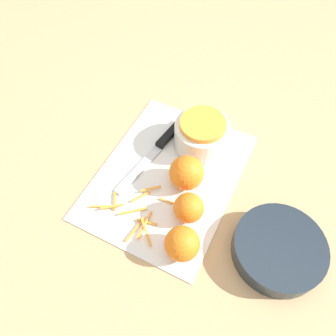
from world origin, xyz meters
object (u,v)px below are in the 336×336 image
Objects in this scene: bowl_speckled at (202,134)px; orange_right at (182,244)px; bowl_dark at (278,249)px; knife at (164,141)px; orange_back at (187,172)px; orange_left at (189,208)px.

bowl_speckled is 1.88× the size of orange_right.
bowl_dark is (0.20, 0.26, -0.02)m from bowl_speckled.
bowl_dark is 2.58× the size of orange_right.
knife is 3.35× the size of orange_back.
bowl_speckled reaches higher than bowl_dark.
orange_left is (0.16, 0.15, 0.03)m from knife.
bowl_speckled reaches higher than orange_right.
orange_right is at bearing 15.42° from orange_left.
bowl_dark is at bearing 74.81° from knife.
bowl_dark is 2.81× the size of orange_left.
knife is at bearing -138.12° from orange_left.
bowl_speckled reaches higher than orange_left.
bowl_dark is at bearing 52.96° from bowl_speckled.
bowl_dark is 0.69× the size of knife.
bowl_speckled is 0.21m from orange_left.
orange_back is (0.08, 0.10, 0.04)m from knife.
orange_back is at bearing -158.24° from orange_right.
bowl_speckled is 0.51× the size of knife.
knife is 3.72× the size of orange_right.
knife is at bearing -114.09° from bowl_dark.
orange_left is (0.01, -0.21, 0.02)m from bowl_dark.
bowl_dark is 0.39m from knife.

